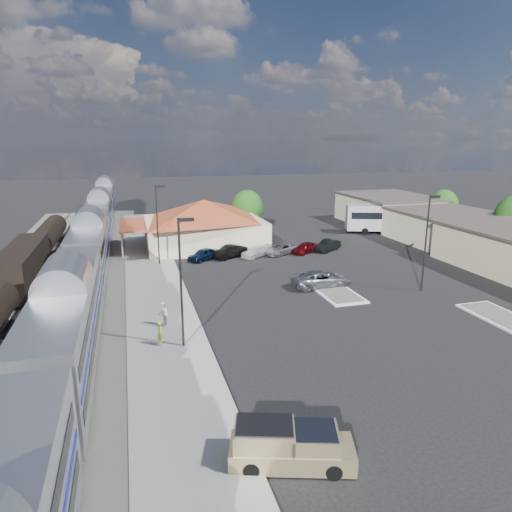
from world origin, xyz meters
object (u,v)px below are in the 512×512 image
object	(u,v)px
station_depot	(203,223)
suv	(321,279)
coach_bus	(391,217)
pickup_truck	(292,446)

from	to	relation	value
station_depot	suv	bearing A→B (deg)	-68.54
coach_bus	pickup_truck	bearing A→B (deg)	163.62
pickup_truck	station_depot	bearing A→B (deg)	13.23
station_depot	coach_bus	size ratio (longest dim) A/B	1.37
pickup_truck	coach_bus	bearing A→B (deg)	-18.49
pickup_truck	coach_bus	distance (m)	54.07
pickup_truck	suv	xyz separation A→B (m)	(11.27, 22.53, -0.09)
pickup_truck	suv	bearing A→B (deg)	-8.94
station_depot	suv	xyz separation A→B (m)	(7.98, -20.29, -2.33)
station_depot	suv	distance (m)	21.93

